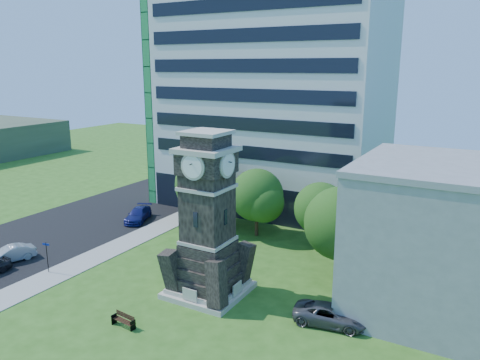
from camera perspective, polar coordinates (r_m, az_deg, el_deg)
The scene contains 15 objects.
ground at distance 36.40m, azimuth -9.66°, elevation -13.55°, with size 160.00×160.00×0.00m, color #2D5819.
sidewalk at distance 45.65m, azimuth -15.09°, elevation -8.01°, with size 3.00×70.00×0.06m, color gray.
street at distance 51.69m, azimuth -21.90°, elevation -5.99°, with size 14.00×80.00×0.02m, color black.
clock_tower at distance 34.15m, azimuth -3.95°, elevation -5.61°, with size 5.40×5.40×12.22m.
office_tall at distance 56.15m, azimuth 4.11°, elevation 11.30°, with size 26.20×15.11×28.60m.
office_low at distance 34.78m, azimuth 26.46°, elevation -6.84°, with size 15.20×12.20×10.40m.
car_street_mid at distance 45.65m, azimuth -26.25°, elevation -8.12°, with size 1.45×4.15×1.37m, color #96989D.
car_street_north at distance 52.65m, azimuth -12.30°, elevation -4.15°, with size 1.94×4.77×1.38m, color navy.
car_east_lot at distance 32.50m, azimuth 10.98°, elevation -15.82°, with size 2.24×4.86×1.35m, color #48484C.
park_bench at distance 32.68m, azimuth -13.97°, elevation -16.21°, with size 1.73×0.46×0.89m.
street_sign at distance 41.70m, azimuth -22.48°, elevation -8.32°, with size 0.63×0.06×2.64m.
tree_nw at distance 49.05m, azimuth -4.12°, elevation -0.72°, with size 7.11×6.47×7.78m.
tree_nc at distance 46.11m, azimuth 2.15°, elevation -2.06°, with size 5.77×5.25×6.83m.
tree_ne at distance 43.14m, azimuth 9.85°, elevation -3.65°, with size 5.29×4.81×6.40m.
tree_east at distance 37.41m, azimuth 12.31°, elevation -5.48°, with size 6.37×5.79×7.55m.
Camera 1 is at (20.80, -24.87, 16.56)m, focal length 35.00 mm.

